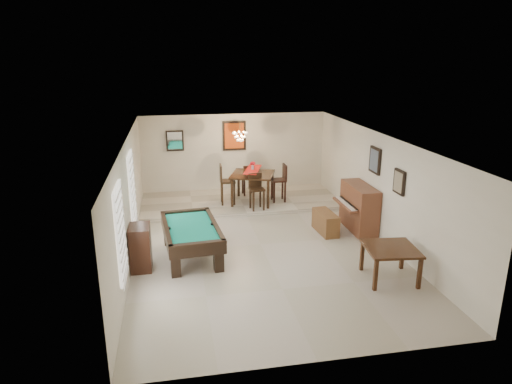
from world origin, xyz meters
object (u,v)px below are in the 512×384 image
object	(u,v)px
apothecary_chest	(141,248)
upright_piano	(354,208)
dining_chair_east	(278,183)
chandelier	(240,133)
dining_chair_south	(257,192)
piano_bench	(325,222)
dining_table	(253,186)
square_table	(390,263)
dining_chair_west	(228,184)
dining_chair_north	(248,180)
flower_vase	(253,165)
pool_table	(192,242)

from	to	relation	value
apothecary_chest	upright_piano	bearing A→B (deg)	13.78
dining_chair_east	chandelier	bearing A→B (deg)	-105.44
dining_chair_south	chandelier	world-z (taller)	chandelier
piano_bench	dining_chair_south	size ratio (longest dim) A/B	0.94
chandelier	dining_table	bearing A→B (deg)	-38.98
square_table	dining_chair_west	distance (m)	5.82
piano_bench	dining_table	xyz separation A→B (m)	(-1.47, 2.47, 0.35)
dining_chair_east	dining_table	bearing A→B (deg)	-92.97
upright_piano	dining_table	world-z (taller)	upright_piano
piano_bench	dining_chair_south	bearing A→B (deg)	129.42
dining_chair_south	dining_chair_north	world-z (taller)	dining_chair_south
piano_bench	dining_chair_west	bearing A→B (deg)	131.99
upright_piano	dining_chair_south	bearing A→B (deg)	142.29
square_table	dining_chair_north	bearing A→B (deg)	107.94
dining_table	flower_vase	bearing A→B (deg)	0.00
square_table	dining_table	bearing A→B (deg)	110.40
piano_bench	dining_chair_west	world-z (taller)	dining_chair_west
square_table	dining_chair_south	world-z (taller)	dining_chair_south
flower_vase	pool_table	bearing A→B (deg)	-120.97
flower_vase	chandelier	bearing A→B (deg)	141.02
dining_chair_north	square_table	bearing A→B (deg)	105.36
apothecary_chest	chandelier	size ratio (longest dim) A/B	1.61
upright_piano	square_table	bearing A→B (deg)	-96.82
pool_table	dining_chair_south	xyz separation A→B (m)	(2.00, 2.65, 0.28)
upright_piano	dining_chair_north	xyz separation A→B (m)	(-2.26, 3.22, 0.01)
upright_piano	dining_table	xyz separation A→B (m)	(-2.25, 2.42, 0.02)
dining_chair_north	dining_chair_east	xyz separation A→B (m)	(0.80, -0.83, 0.08)
square_table	flower_vase	size ratio (longest dim) A/B	3.92
apothecary_chest	dining_chair_west	distance (m)	4.41
dining_chair_east	apothecary_chest	bearing A→B (deg)	-46.56
pool_table	dining_chair_south	world-z (taller)	dining_chair_south
upright_piano	dining_chair_north	bearing A→B (deg)	125.01
flower_vase	apothecary_chest	bearing A→B (deg)	-129.66
dining_chair_north	upright_piano	bearing A→B (deg)	122.43
dining_chair_south	dining_chair_north	distance (m)	1.49
apothecary_chest	flower_vase	distance (m)	4.91
square_table	apothecary_chest	bearing A→B (deg)	164.13
square_table	pool_table	bearing A→B (deg)	155.05
flower_vase	dining_chair_east	size ratio (longest dim) A/B	0.23
apothecary_chest	piano_bench	bearing A→B (deg)	15.44
piano_bench	apothecary_chest	distance (m)	4.74
pool_table	upright_piano	size ratio (longest dim) A/B	1.51
square_table	upright_piano	world-z (taller)	upright_piano
dining_table	dining_chair_west	bearing A→B (deg)	-179.84
flower_vase	dining_chair_north	world-z (taller)	flower_vase
dining_chair_south	dining_chair_west	size ratio (longest dim) A/B	0.87
square_table	dining_table	world-z (taller)	dining_table
dining_chair_west	dining_chair_east	size ratio (longest dim) A/B	1.05
dining_chair_east	chandelier	size ratio (longest dim) A/B	1.90
dining_chair_south	dining_chair_north	bearing A→B (deg)	82.53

